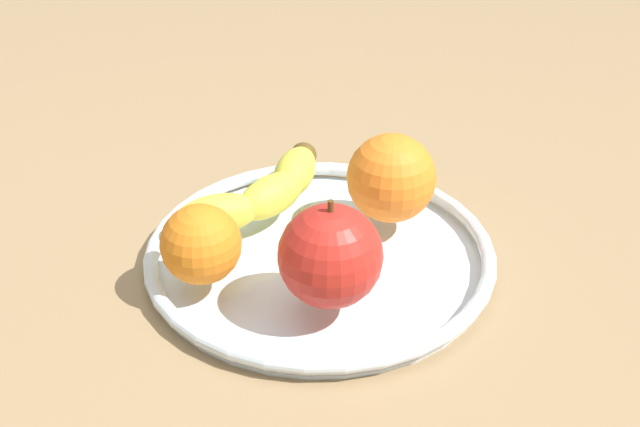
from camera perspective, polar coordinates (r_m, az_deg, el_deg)
ground_plane at (r=69.60cm, az=0.00°, el=-4.72°), size 166.30×166.30×4.00cm
fruit_bowl at (r=67.87cm, az=0.00°, el=-2.76°), size 28.32×28.32×1.80cm
banana at (r=71.16cm, az=-3.93°, el=1.47°), size 17.33×7.59×3.39cm
apple at (r=59.55cm, az=0.71°, el=-2.91°), size 7.62×7.62×8.42cm
orange_center at (r=69.26cm, az=4.88°, el=2.43°), size 7.45×7.45×7.45cm
orange_back_left at (r=62.69cm, az=-8.12°, el=-2.09°), size 6.12×6.12×6.12cm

